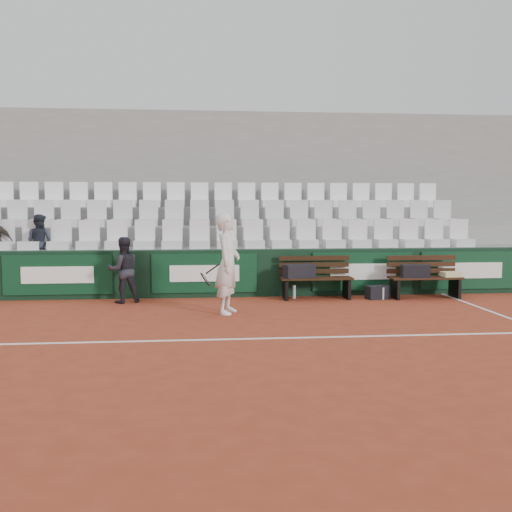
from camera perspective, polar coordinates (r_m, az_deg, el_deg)
The scene contains 21 objects.
ground at distance 8.33m, azimuth -3.62°, elevation -8.35°, with size 80.00×80.00×0.00m, color #963921.
court_baseline at distance 8.33m, azimuth -3.62°, elevation -8.33°, with size 18.00×0.06×0.01m, color white.
back_barrier at distance 12.18m, azimuth -3.90°, elevation -1.72°, with size 18.00×0.34×1.00m.
grandstand_tier_front at distance 12.81m, azimuth -4.28°, elevation -1.39°, with size 18.00×0.95×1.00m, color gray.
grandstand_tier_mid at distance 13.73m, azimuth -4.37°, elevation -0.02°, with size 18.00×0.95×1.45m, color #989896.
grandstand_tier_back at distance 14.66m, azimuth -4.44°, elevation 1.18°, with size 18.00×0.95×1.90m, color gray.
grandstand_rear_wall at distance 15.26m, azimuth -4.52°, elevation 6.02°, with size 18.00×0.30×4.40m, color gray.
seat_row_front at distance 12.57m, azimuth -4.29°, elevation 2.21°, with size 11.90×0.44×0.63m, color silver.
seat_row_mid at distance 13.51m, azimuth -4.38°, elevation 4.31°, with size 11.90×0.44×0.63m, color silver.
seat_row_back at distance 14.46m, azimuth -4.47°, elevation 6.14°, with size 11.90×0.44×0.63m, color white.
bench_left at distance 11.94m, azimuth 6.03°, elevation -3.20°, with size 1.50×0.56×0.45m, color black.
bench_right at distance 12.47m, azimuth 16.54°, elevation -3.03°, with size 1.50×0.56×0.45m, color #351C10.
sports_bag_left at distance 11.81m, azimuth 4.34°, elevation -1.51°, with size 0.64×0.27×0.27m, color black.
sports_bag_right at distance 12.30m, azimuth 15.62°, elevation -1.45°, with size 0.56×0.26×0.26m, color black.
towel at distance 12.62m, azimuth 18.91°, elevation -1.74°, with size 0.37×0.27×0.10m, color beige.
sports_bag_ground at distance 12.13m, azimuth 12.04°, elevation -3.57°, with size 0.45×0.28×0.28m, color black.
water_bottle_near at distance 11.96m, azimuth 3.81°, elevation -3.59°, with size 0.08×0.08×0.28m, color #ADBEC4.
water_bottle_far at distance 12.07m, azimuth 12.55°, elevation -3.68°, with size 0.07×0.07×0.25m, color silver.
tennis_player at distance 10.20m, azimuth -2.87°, elevation -0.77°, with size 0.80×0.75×1.80m.
ball_kid at distance 11.65m, azimuth -13.14°, elevation -1.37°, with size 0.64×0.50×1.32m, color black.
spectator_c at distance 13.08m, azimuth -20.89°, elevation 3.26°, with size 0.58×0.46×1.20m, color #202430.
Camera 1 is at (-0.25, -8.10, 1.92)m, focal length 40.00 mm.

